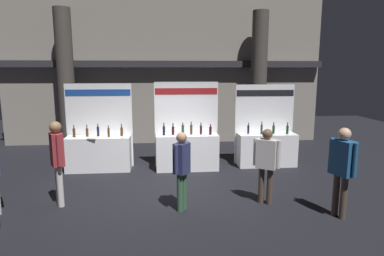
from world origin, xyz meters
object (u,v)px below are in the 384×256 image
object	(u,v)px
exhibitor_booth_0	(99,149)
exhibitor_booth_2	(266,146)
visitor_3	(57,156)
visitor_0	(342,164)
visitor_1	(266,160)
exhibitor_booth_1	(187,148)
visitor_2	(182,165)

from	to	relation	value
exhibitor_booth_0	exhibitor_booth_2	xyz separation A→B (m)	(4.87, 0.05, -0.01)
exhibitor_booth_0	visitor_3	bearing A→B (deg)	-98.04
visitor_0	exhibitor_booth_0	bearing A→B (deg)	-144.05
visitor_1	visitor_0	bearing A→B (deg)	-178.39
exhibitor_booth_1	visitor_1	bearing A→B (deg)	-61.15
visitor_1	exhibitor_booth_0	bearing A→B (deg)	-0.90
exhibitor_booth_0	visitor_1	bearing A→B (deg)	-35.15
exhibitor_booth_2	visitor_0	world-z (taller)	exhibitor_booth_2
visitor_0	visitor_1	bearing A→B (deg)	-142.11
exhibitor_booth_2	visitor_0	distance (m)	3.66
exhibitor_booth_2	visitor_2	distance (m)	4.07
visitor_0	visitor_3	distance (m)	5.63
exhibitor_booth_0	exhibitor_booth_1	size ratio (longest dim) A/B	0.98
visitor_2	visitor_1	bearing A→B (deg)	132.35
exhibitor_booth_2	exhibitor_booth_0	bearing A→B (deg)	-179.35
exhibitor_booth_0	visitor_1	size ratio (longest dim) A/B	1.51
exhibitor_booth_0	visitor_1	distance (m)	4.86
visitor_3	visitor_1	bearing A→B (deg)	-121.11
exhibitor_booth_1	visitor_1	world-z (taller)	exhibitor_booth_1
visitor_0	visitor_3	xyz separation A→B (m)	(-5.53, 1.06, -0.01)
exhibitor_booth_0	visitor_3	xyz separation A→B (m)	(-0.35, -2.51, 0.46)
exhibitor_booth_1	visitor_1	distance (m)	3.05
exhibitor_booth_2	visitor_0	xyz separation A→B (m)	(0.31, -3.62, 0.47)
visitor_1	visitor_2	size ratio (longest dim) A/B	1.00
exhibitor_booth_1	visitor_1	xyz separation A→B (m)	(1.46, -2.66, 0.34)
exhibitor_booth_0	visitor_2	world-z (taller)	exhibitor_booth_0
exhibitor_booth_0	exhibitor_booth_2	distance (m)	4.87
visitor_0	visitor_2	xyz separation A→B (m)	(-3.00, 0.59, -0.13)
visitor_1	visitor_2	bearing A→B (deg)	40.26
exhibitor_booth_0	exhibitor_booth_1	xyz separation A→B (m)	(2.50, -0.13, 0.02)
exhibitor_booth_2	visitor_1	bearing A→B (deg)	-107.71
visitor_0	visitor_3	bearing A→B (deg)	-120.32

